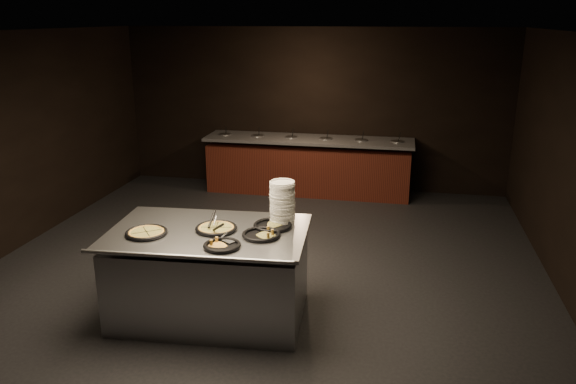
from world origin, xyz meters
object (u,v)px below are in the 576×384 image
serving_counter (210,275)px  plate_stack (282,202)px  pan_veggie_whole (146,233)px  pan_cheese_whole (216,228)px

serving_counter → plate_stack: plate_stack is taller
pan_veggie_whole → pan_cheese_whole: 0.70m
serving_counter → pan_veggie_whole: bearing=-162.1°
plate_stack → pan_veggie_whole: 1.43m
pan_cheese_whole → pan_veggie_whole: bearing=-158.5°
pan_veggie_whole → pan_cheese_whole: size_ratio=0.98×
serving_counter → pan_cheese_whole: bearing=14.9°
plate_stack → pan_cheese_whole: bearing=-148.3°
pan_veggie_whole → pan_cheese_whole: (0.65, 0.26, 0.00)m
plate_stack → pan_cheese_whole: (-0.61, -0.38, -0.20)m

